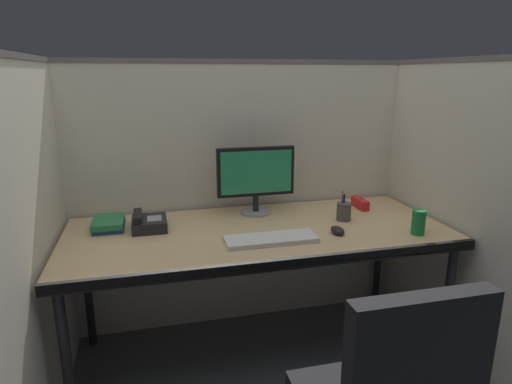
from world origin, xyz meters
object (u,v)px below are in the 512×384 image
red_stapler (360,203)px  keyboard_main (271,239)px  pen_cup (344,211)px  book_stack (109,223)px  desk (259,239)px  monitor_center (256,176)px  soda_can (418,222)px  computer_mouse (337,230)px  desk_phone (148,223)px

red_stapler → keyboard_main: bearing=-149.7°
pen_cup → book_stack: size_ratio=0.74×
desk → monitor_center: 0.38m
book_stack → red_stapler: 1.39m
monitor_center → soda_can: monitor_center is taller
monitor_center → book_stack: monitor_center is taller
keyboard_main → computer_mouse: computer_mouse is taller
desk → book_stack: (-0.73, 0.20, 0.08)m
monitor_center → desk_phone: size_ratio=2.26×
computer_mouse → pen_cup: size_ratio=0.59×
monitor_center → book_stack: size_ratio=1.95×
soda_can → desk_phone: size_ratio=0.64×
monitor_center → pen_cup: (0.43, -0.23, -0.17)m
computer_mouse → book_stack: 1.15m
desk → keyboard_main: keyboard_main is taller
red_stapler → desk: bearing=-162.0°
soda_can → red_stapler: bearing=99.1°
monitor_center → keyboard_main: 0.48m
monitor_center → keyboard_main: (-0.03, -0.43, -0.20)m
desk → desk_phone: bearing=165.0°
monitor_center → computer_mouse: monitor_center is taller
computer_mouse → book_stack: bearing=162.3°
book_stack → soda_can: 1.53m
keyboard_main → pen_cup: size_ratio=2.65×
soda_can → desk_phone: soda_can is taller
pen_cup → red_stapler: pen_cup is taller
desk → soda_can: bearing=-18.4°
keyboard_main → pen_cup: (0.46, 0.20, 0.04)m
book_stack → soda_can: bearing=-17.0°
computer_mouse → soda_can: bearing=-14.8°
keyboard_main → pen_cup: bearing=23.6°
pen_cup → monitor_center: bearing=151.9°
red_stapler → desk_phone: (-1.20, -0.07, 0.01)m
keyboard_main → desk: bearing=95.3°
monitor_center → keyboard_main: bearing=-94.5°
desk → soda_can: 0.78m
soda_can → computer_mouse: bearing=165.2°
soda_can → pen_cup: bearing=132.7°
monitor_center → desk_phone: monitor_center is taller
pen_cup → red_stapler: (0.19, 0.18, -0.02)m
computer_mouse → red_stapler: (0.30, 0.36, 0.01)m
pen_cup → soda_can: 0.38m
keyboard_main → desk_phone: bearing=150.9°
pen_cup → keyboard_main: bearing=-156.4°
desk_phone → desk: bearing=-15.0°
computer_mouse → pen_cup: pen_cup is taller
desk → monitor_center: bearing=79.5°
keyboard_main → soda_can: size_ratio=3.52×
desk_phone → computer_mouse: bearing=-17.8°
monitor_center → red_stapler: 0.64m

